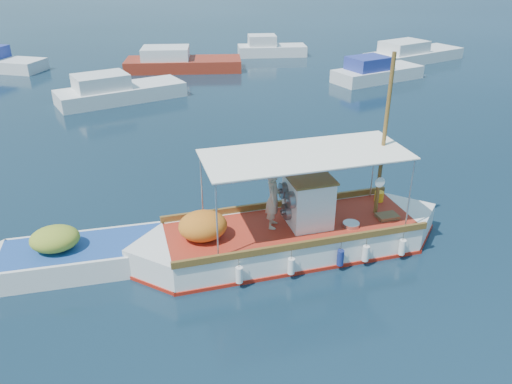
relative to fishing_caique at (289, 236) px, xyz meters
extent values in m
plane|color=black|center=(0.64, 0.77, -0.51)|extent=(160.00, 160.00, 0.00)
cube|color=white|center=(0.05, 0.00, -0.18)|extent=(7.13, 2.72, 1.03)
cube|color=white|center=(-3.45, -0.19, -0.18)|extent=(2.34, 2.34, 1.03)
cube|color=white|center=(3.55, 0.20, -0.18)|extent=(2.34, 2.34, 1.03)
cube|color=#A91D10|center=(0.05, 0.00, -0.49)|extent=(7.23, 2.80, 0.17)
cube|color=#A42A19|center=(0.05, 0.00, 0.32)|extent=(7.12, 2.53, 0.06)
cube|color=brown|center=(-0.01, 1.18, 0.43)|extent=(7.10, 0.49, 0.19)
cube|color=brown|center=(0.12, -1.17, 0.43)|extent=(7.10, 0.49, 0.19)
cube|color=white|center=(0.52, 0.03, 1.04)|extent=(1.19, 1.28, 1.40)
cube|color=brown|center=(0.52, 0.03, 1.77)|extent=(1.29, 1.37, 0.06)
cylinder|color=slate|center=(-0.07, -0.30, 1.32)|extent=(0.23, 0.48, 0.47)
cylinder|color=slate|center=(-0.10, 0.29, 1.32)|extent=(0.23, 0.48, 0.47)
cylinder|color=slate|center=(-0.09, 0.00, 0.80)|extent=(0.23, 0.48, 0.47)
cylinder|color=brown|center=(2.67, 0.15, 2.67)|extent=(0.12, 0.12, 4.67)
cylinder|color=brown|center=(1.92, 0.11, 2.30)|extent=(1.68, 0.17, 0.07)
cylinder|color=silver|center=(-2.34, 0.90, 1.39)|extent=(0.04, 0.04, 2.10)
cylinder|color=silver|center=(-2.22, -1.15, 1.39)|extent=(0.04, 0.04, 2.10)
cylinder|color=silver|center=(2.98, 1.20, 1.39)|extent=(0.04, 0.04, 2.10)
cylinder|color=silver|center=(3.10, -0.86, 1.39)|extent=(0.04, 0.04, 2.10)
cube|color=white|center=(0.38, 0.02, 2.46)|extent=(5.63, 2.55, 0.04)
ellipsoid|color=orange|center=(-2.47, -0.14, 0.73)|extent=(1.37, 1.18, 0.79)
cube|color=#FEAA16|center=(1.24, 0.58, 0.52)|extent=(0.24, 0.18, 0.37)
cylinder|color=#FEAA16|center=(3.10, 0.83, 0.49)|extent=(0.30, 0.30, 0.32)
cube|color=brown|center=(2.87, -0.21, 0.39)|extent=(0.63, 0.45, 0.11)
cylinder|color=#B2B2B2|center=(1.67, -0.42, 0.39)|extent=(0.49, 0.49, 0.11)
cylinder|color=white|center=(2.16, -0.86, 1.86)|extent=(0.28, 0.04, 0.28)
cylinder|color=white|center=(-1.74, -1.41, -0.08)|extent=(0.20, 0.20, 0.45)
cylinder|color=navy|center=(1.06, -1.25, -0.08)|extent=(0.20, 0.20, 0.45)
cylinder|color=white|center=(2.92, -1.15, -0.08)|extent=(0.20, 0.20, 0.45)
imported|color=#ACA78F|center=(-0.48, 0.08, 1.20)|extent=(0.61, 0.73, 1.72)
cube|color=white|center=(-5.55, 0.46, -0.26)|extent=(4.49, 1.79, 0.88)
cube|color=white|center=(-7.78, 0.44, -0.26)|extent=(1.75, 1.75, 0.88)
cube|color=white|center=(-3.31, 0.49, -0.26)|extent=(1.75, 1.75, 0.88)
cube|color=#204793|center=(-5.55, 0.46, 0.16)|extent=(4.49, 1.60, 0.05)
ellipsoid|color=#92A42E|center=(-6.32, 0.46, 0.50)|extent=(1.29, 1.06, 0.64)
cube|color=silver|center=(-4.90, 17.07, -0.21)|extent=(7.40, 4.53, 1.00)
cube|color=silver|center=(-5.89, 16.74, 0.69)|extent=(3.31, 2.83, 0.80)
cube|color=maroon|center=(-0.74, 23.86, -0.21)|extent=(8.31, 3.98, 1.00)
cube|color=silver|center=(-1.92, 24.04, 0.69)|extent=(3.52, 2.84, 0.80)
cube|color=silver|center=(11.27, 18.14, -0.21)|extent=(6.47, 3.91, 1.00)
cube|color=navy|center=(10.40, 17.87, 0.69)|extent=(2.88, 2.51, 0.80)
cube|color=silver|center=(16.49, 22.94, -0.21)|extent=(8.54, 5.20, 1.00)
cube|color=silver|center=(15.34, 22.53, 0.69)|extent=(3.81, 3.18, 0.80)
cube|color=silver|center=(-13.30, 26.73, -0.21)|extent=(6.58, 4.87, 1.00)
cube|color=silver|center=(6.58, 27.41, -0.21)|extent=(5.51, 2.63, 1.00)
cube|color=silver|center=(5.79, 27.51, 0.69)|extent=(2.31, 1.94, 0.80)
camera|label=1|loc=(-3.64, -11.65, 7.46)|focal=35.00mm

